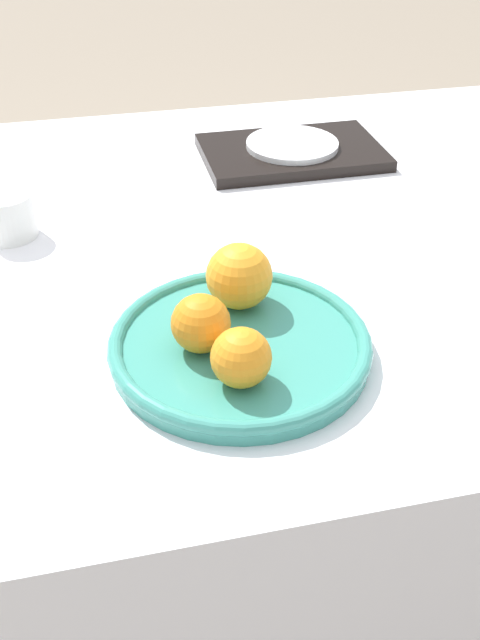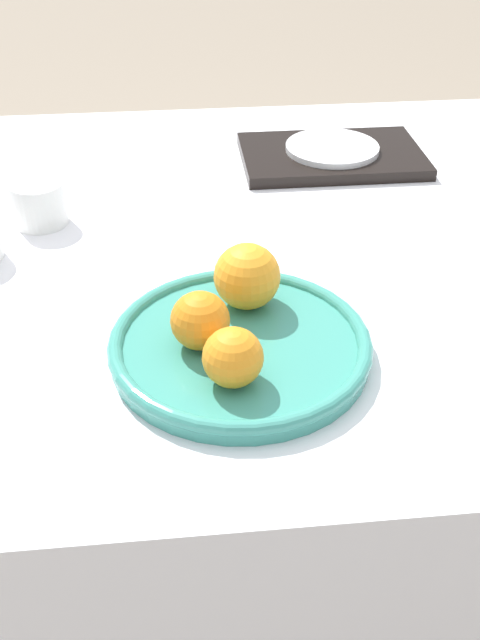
{
  "view_description": "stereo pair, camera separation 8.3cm",
  "coord_description": "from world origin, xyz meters",
  "px_view_note": "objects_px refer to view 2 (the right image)",
  "views": [
    {
      "loc": [
        -0.24,
        -0.95,
        1.29
      ],
      "look_at": [
        -0.09,
        -0.28,
        0.8
      ],
      "focal_mm": 42.0,
      "sensor_mm": 36.0,
      "label": 1
    },
    {
      "loc": [
        -0.16,
        -0.96,
        1.29
      ],
      "look_at": [
        -0.09,
        -0.28,
        0.8
      ],
      "focal_mm": 42.0,
      "sensor_mm": 36.0,
      "label": 2
    }
  ],
  "objects_px": {
    "fruit_platter": "(240,345)",
    "side_plate": "(332,148)",
    "serving_tray": "(332,156)",
    "orange_2": "(233,357)",
    "orange_1": "(200,321)",
    "cup_0": "(39,203)",
    "orange_0": "(247,276)"
  },
  "relations": [
    {
      "from": "fruit_platter",
      "to": "side_plate",
      "type": "bearing_deg",
      "value": 67.9
    },
    {
      "from": "serving_tray",
      "to": "orange_2",
      "type": "bearing_deg",
      "value": -111.0
    },
    {
      "from": "serving_tray",
      "to": "side_plate",
      "type": "height_order",
      "value": "side_plate"
    },
    {
      "from": "orange_1",
      "to": "side_plate",
      "type": "relative_size",
      "value": 0.41
    },
    {
      "from": "fruit_platter",
      "to": "side_plate",
      "type": "relative_size",
      "value": 1.86
    },
    {
      "from": "orange_1",
      "to": "side_plate",
      "type": "xyz_separation_m",
      "value": [
        0.26,
        0.53,
        -0.03
      ]
    },
    {
      "from": "serving_tray",
      "to": "cup_0",
      "type": "distance_m",
      "value": 0.51
    },
    {
      "from": "orange_2",
      "to": "side_plate",
      "type": "relative_size",
      "value": 0.4
    },
    {
      "from": "fruit_platter",
      "to": "side_plate",
      "type": "xyz_separation_m",
      "value": [
        0.22,
        0.53,
        0.01
      ]
    },
    {
      "from": "orange_2",
      "to": "serving_tray",
      "type": "xyz_separation_m",
      "value": [
        0.23,
        0.6,
        -0.04
      ]
    },
    {
      "from": "serving_tray",
      "to": "side_plate",
      "type": "relative_size",
      "value": 1.93
    },
    {
      "from": "orange_2",
      "to": "serving_tray",
      "type": "height_order",
      "value": "orange_2"
    },
    {
      "from": "orange_2",
      "to": "cup_0",
      "type": "relative_size",
      "value": 0.82
    },
    {
      "from": "orange_1",
      "to": "serving_tray",
      "type": "relative_size",
      "value": 0.21
    },
    {
      "from": "orange_1",
      "to": "cup_0",
      "type": "distance_m",
      "value": 0.42
    },
    {
      "from": "fruit_platter",
      "to": "orange_1",
      "type": "height_order",
      "value": "orange_1"
    },
    {
      "from": "orange_0",
      "to": "side_plate",
      "type": "height_order",
      "value": "orange_0"
    },
    {
      "from": "serving_tray",
      "to": "fruit_platter",
      "type": "bearing_deg",
      "value": -112.1
    },
    {
      "from": "orange_1",
      "to": "orange_2",
      "type": "distance_m",
      "value": 0.07
    },
    {
      "from": "orange_0",
      "to": "orange_2",
      "type": "xyz_separation_m",
      "value": [
        -0.03,
        -0.14,
        -0.01
      ]
    },
    {
      "from": "orange_2",
      "to": "orange_0",
      "type": "bearing_deg",
      "value": 77.92
    },
    {
      "from": "fruit_platter",
      "to": "orange_2",
      "type": "distance_m",
      "value": 0.08
    },
    {
      "from": "fruit_platter",
      "to": "serving_tray",
      "type": "distance_m",
      "value": 0.58
    },
    {
      "from": "fruit_platter",
      "to": "orange_1",
      "type": "distance_m",
      "value": 0.06
    },
    {
      "from": "orange_2",
      "to": "orange_1",
      "type": "bearing_deg",
      "value": 113.76
    },
    {
      "from": "orange_2",
      "to": "side_plate",
      "type": "xyz_separation_m",
      "value": [
        0.23,
        0.6,
        -0.03
      ]
    },
    {
      "from": "side_plate",
      "to": "cup_0",
      "type": "relative_size",
      "value": 2.04
    },
    {
      "from": "side_plate",
      "to": "fruit_platter",
      "type": "bearing_deg",
      "value": -112.1
    },
    {
      "from": "orange_0",
      "to": "cup_0",
      "type": "distance_m",
      "value": 0.4
    },
    {
      "from": "orange_0",
      "to": "cup_0",
      "type": "xyz_separation_m",
      "value": [
        -0.28,
        0.28,
        -0.03
      ]
    },
    {
      "from": "fruit_platter",
      "to": "serving_tray",
      "type": "xyz_separation_m",
      "value": [
        0.22,
        0.53,
        -0.0
      ]
    },
    {
      "from": "orange_1",
      "to": "fruit_platter",
      "type": "bearing_deg",
      "value": 1.0
    }
  ]
}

